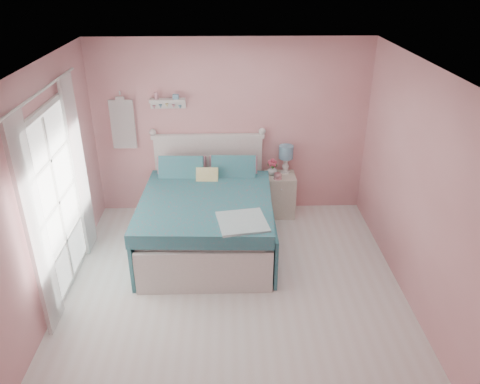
{
  "coord_description": "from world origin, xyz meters",
  "views": [
    {
      "loc": [
        -0.05,
        -4.29,
        3.54
      ],
      "look_at": [
        0.1,
        1.2,
        0.78
      ],
      "focal_mm": 35.0,
      "sensor_mm": 36.0,
      "label": 1
    }
  ],
  "objects_px": {
    "table_lamp": "(286,154)",
    "vase": "(272,170)",
    "bed": "(207,218)",
    "teacup": "(278,176)",
    "nightstand": "(279,195)"
  },
  "relations": [
    {
      "from": "vase",
      "to": "nightstand",
      "type": "bearing_deg",
      "value": -13.96
    },
    {
      "from": "vase",
      "to": "teacup",
      "type": "relative_size",
      "value": 1.36
    },
    {
      "from": "vase",
      "to": "teacup",
      "type": "height_order",
      "value": "vase"
    },
    {
      "from": "nightstand",
      "to": "table_lamp",
      "type": "bearing_deg",
      "value": 50.98
    },
    {
      "from": "bed",
      "to": "vase",
      "type": "height_order",
      "value": "bed"
    },
    {
      "from": "nightstand",
      "to": "vase",
      "type": "distance_m",
      "value": 0.42
    },
    {
      "from": "table_lamp",
      "to": "bed",
      "type": "bearing_deg",
      "value": -140.97
    },
    {
      "from": "nightstand",
      "to": "table_lamp",
      "type": "height_order",
      "value": "table_lamp"
    },
    {
      "from": "nightstand",
      "to": "teacup",
      "type": "xyz_separation_m",
      "value": [
        -0.05,
        -0.12,
        0.37
      ]
    },
    {
      "from": "bed",
      "to": "table_lamp",
      "type": "bearing_deg",
      "value": 41.24
    },
    {
      "from": "table_lamp",
      "to": "vase",
      "type": "distance_m",
      "value": 0.31
    },
    {
      "from": "bed",
      "to": "nightstand",
      "type": "xyz_separation_m",
      "value": [
        1.06,
        0.83,
        -0.09
      ]
    },
    {
      "from": "bed",
      "to": "table_lamp",
      "type": "xyz_separation_m",
      "value": [
        1.15,
        0.93,
        0.53
      ]
    },
    {
      "from": "bed",
      "to": "table_lamp",
      "type": "distance_m",
      "value": 1.57
    },
    {
      "from": "bed",
      "to": "teacup",
      "type": "bearing_deg",
      "value": 37.0
    }
  ]
}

